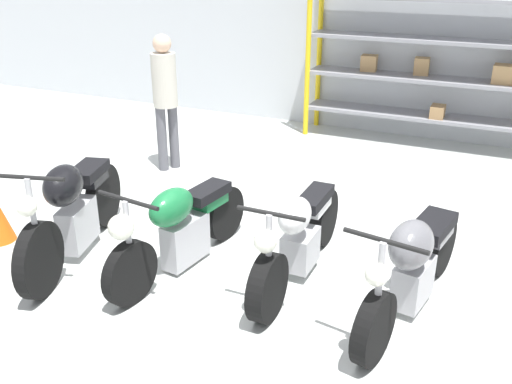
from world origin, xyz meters
TOP-DOWN VIEW (x-y plane):
  - ground_plane at (0.00, 0.00)m, footprint 30.00×30.00m
  - back_wall at (0.00, 5.02)m, footprint 30.00×0.08m
  - shelving_rack at (1.06, 4.66)m, footprint 3.83×0.63m
  - motorcycle_black at (-1.62, -0.26)m, footprint 0.80×2.02m
  - motorcycle_green at (-0.56, -0.05)m, footprint 0.63×1.94m
  - motorcycle_white at (0.49, 0.26)m, footprint 0.56×1.99m
  - motorcycle_grey at (1.52, 0.13)m, footprint 0.68×2.06m
  - person_browsing at (-2.09, 2.15)m, footprint 0.43×0.43m

SIDE VIEW (x-z plane):
  - ground_plane at x=0.00m, z-range 0.00..0.00m
  - motorcycle_white at x=0.49m, z-range -0.07..0.87m
  - motorcycle_green at x=-0.56m, z-range -0.04..0.91m
  - motorcycle_grey at x=1.52m, z-range -0.05..0.94m
  - motorcycle_black at x=-1.62m, z-range -0.05..1.04m
  - person_browsing at x=-2.09m, z-range 0.17..1.96m
  - shelving_rack at x=1.06m, z-range 0.02..2.52m
  - back_wall at x=0.00m, z-range 0.00..3.60m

